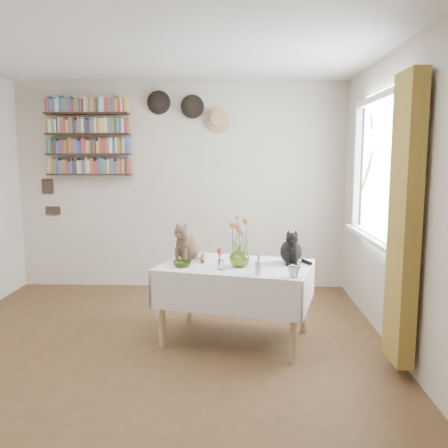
{
  "coord_description": "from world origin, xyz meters",
  "views": [
    {
      "loc": [
        0.71,
        -3.54,
        1.6
      ],
      "look_at": [
        0.58,
        0.39,
        1.05
      ],
      "focal_mm": 38.0,
      "sensor_mm": 36.0,
      "label": 1
    }
  ],
  "objects_px": {
    "black_cat": "(291,245)",
    "flower_vase": "(239,256)",
    "tabby_cat": "(188,240)",
    "bookshelf_unit": "(88,137)",
    "dining_table": "(236,283)"
  },
  "relations": [
    {
      "from": "black_cat",
      "to": "flower_vase",
      "type": "relative_size",
      "value": 1.72
    },
    {
      "from": "flower_vase",
      "to": "dining_table",
      "type": "bearing_deg",
      "value": 110.46
    },
    {
      "from": "dining_table",
      "to": "bookshelf_unit",
      "type": "bearing_deg",
      "value": 136.87
    },
    {
      "from": "tabby_cat",
      "to": "bookshelf_unit",
      "type": "xyz_separation_m",
      "value": [
        -1.35,
        1.49,
        0.98
      ]
    },
    {
      "from": "black_cat",
      "to": "bookshelf_unit",
      "type": "relative_size",
      "value": 0.31
    },
    {
      "from": "black_cat",
      "to": "flower_vase",
      "type": "distance_m",
      "value": 0.48
    },
    {
      "from": "flower_vase",
      "to": "bookshelf_unit",
      "type": "xyz_separation_m",
      "value": [
        -1.82,
        1.75,
        1.07
      ]
    },
    {
      "from": "dining_table",
      "to": "black_cat",
      "type": "relative_size",
      "value": 4.57
    },
    {
      "from": "flower_vase",
      "to": "bookshelf_unit",
      "type": "relative_size",
      "value": 0.18
    },
    {
      "from": "tabby_cat",
      "to": "bookshelf_unit",
      "type": "bearing_deg",
      "value": 153.88
    },
    {
      "from": "tabby_cat",
      "to": "bookshelf_unit",
      "type": "height_order",
      "value": "bookshelf_unit"
    },
    {
      "from": "dining_table",
      "to": "tabby_cat",
      "type": "relative_size",
      "value": 3.94
    },
    {
      "from": "dining_table",
      "to": "bookshelf_unit",
      "type": "xyz_separation_m",
      "value": [
        -1.78,
        1.67,
        1.33
      ]
    },
    {
      "from": "black_cat",
      "to": "bookshelf_unit",
      "type": "distance_m",
      "value": 2.95
    },
    {
      "from": "flower_vase",
      "to": "tabby_cat",
      "type": "bearing_deg",
      "value": 150.22
    }
  ]
}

